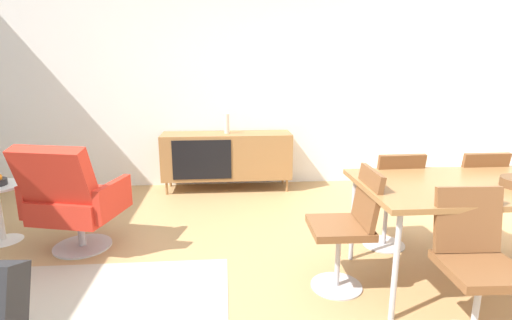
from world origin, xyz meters
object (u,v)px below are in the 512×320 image
(sideboard, at_px, (227,155))
(dining_chair_back_right, at_px, (471,194))
(dining_table, at_px, (477,189))
(lounge_chair_red, at_px, (72,198))
(vase_cobalt, at_px, (227,124))
(dining_chair_front_left, at_px, (476,261))
(dining_chair_near_window, at_px, (348,224))
(dining_chair_back_left, at_px, (391,196))

(sideboard, bearing_deg, dining_chair_back_right, -41.06)
(dining_table, height_order, lounge_chair_red, lounge_chair_red)
(sideboard, height_order, dining_table, dining_table)
(vase_cobalt, bearing_deg, dining_table, -54.19)
(dining_table, height_order, dining_chair_front_left, dining_chair_front_left)
(sideboard, xyz_separation_m, dining_chair_front_left, (1.35, -2.90, 0.03))
(dining_chair_back_right, bearing_deg, lounge_chair_red, 177.15)
(dining_chair_near_window, distance_m, dining_chair_back_right, 1.36)
(vase_cobalt, relative_size, lounge_chair_red, 0.26)
(dining_chair_near_window, relative_size, lounge_chair_red, 0.90)
(dining_chair_front_left, bearing_deg, lounge_chair_red, 154.00)
(dining_chair_front_left, xyz_separation_m, lounge_chair_red, (-2.63, 1.28, -0.00))
(vase_cobalt, height_order, dining_chair_back_left, vase_cobalt)
(vase_cobalt, bearing_deg, dining_chair_front_left, -65.15)
(sideboard, distance_m, dining_table, 2.91)
(dining_chair_near_window, distance_m, dining_chair_back_left, 0.78)
(dining_table, height_order, dining_chair_back_left, dining_chair_back_left)
(vase_cobalt, relative_size, dining_chair_near_window, 0.29)
(dining_chair_front_left, relative_size, lounge_chair_red, 0.90)
(sideboard, xyz_separation_m, dining_chair_back_left, (1.35, -1.79, 0.03))
(sideboard, relative_size, dining_chair_near_window, 1.87)
(dining_chair_back_left, height_order, dining_chair_front_left, same)
(sideboard, height_order, dining_chair_back_left, dining_chair_back_left)
(dining_chair_back_right, xyz_separation_m, dining_chair_front_left, (-0.70, -1.12, 0.00))
(dining_chair_back_right, relative_size, dining_chair_front_left, 1.00)
(sideboard, height_order, dining_chair_front_left, dining_chair_front_left)
(dining_table, relative_size, dining_chair_near_window, 1.87)
(dining_table, distance_m, dining_chair_back_left, 0.70)
(sideboard, bearing_deg, vase_cobalt, 15.06)
(dining_table, relative_size, dining_chair_front_left, 1.87)
(sideboard, distance_m, vase_cobalt, 0.40)
(dining_table, xyz_separation_m, dining_chair_front_left, (-0.35, -0.56, -0.23))
(dining_table, bearing_deg, sideboard, 125.95)
(sideboard, relative_size, dining_table, 1.00)
(vase_cobalt, distance_m, dining_chair_back_left, 2.27)
(sideboard, bearing_deg, lounge_chair_red, -128.30)
(dining_chair_back_left, bearing_deg, vase_cobalt, 126.96)
(vase_cobalt, relative_size, dining_table, 0.15)
(dining_table, height_order, dining_chair_near_window, dining_chair_near_window)
(sideboard, distance_m, dining_chair_back_right, 2.72)
(sideboard, height_order, lounge_chair_red, lounge_chair_red)
(dining_chair_near_window, height_order, dining_chair_back_right, same)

